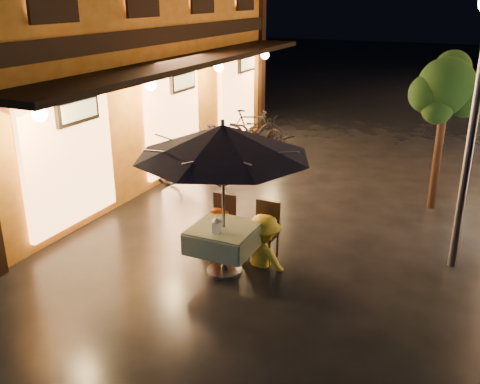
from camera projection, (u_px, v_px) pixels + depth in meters
The scene contains 16 objects.
ground at pixel (233, 282), 8.19m from camera, with size 90.00×90.00×0.00m, color black.
west_building at pixel (86, 14), 12.55m from camera, with size 5.90×11.40×7.40m.
street_tree at pixel (447, 90), 10.24m from camera, with size 1.43×1.20×3.15m.
streetlamp_near at pixel (479, 85), 7.70m from camera, with size 0.36×0.36×4.23m.
cafe_table at pixel (224, 238), 8.31m from camera, with size 0.99×0.99×0.78m.
patio_umbrella at pixel (223, 141), 7.77m from camera, with size 2.66×2.66×2.46m.
cafe_chair_left at pixel (222, 220), 9.11m from camera, with size 0.42×0.42×0.97m.
cafe_chair_right at pixel (265, 228), 8.80m from camera, with size 0.42×0.42×0.97m.
table_lantern at pixel (217, 224), 8.00m from camera, with size 0.16×0.16×0.25m.
person_orange at pixel (217, 209), 8.85m from camera, with size 0.78×0.61×1.61m, color #E15401.
person_yellow at pixel (264, 217), 8.51m from camera, with size 1.06×0.61×1.64m, color yellow.
bicycle_0 at pixel (195, 166), 12.14m from camera, with size 0.65×1.85×0.97m, color black.
bicycle_1 at pixel (222, 146), 13.46m from camera, with size 0.51×1.81×1.09m, color black.
bicycle_2 at pixel (217, 151), 13.34m from camera, with size 0.60×1.73×0.91m, color black.
bicycle_3 at pixel (251, 129), 15.20m from camera, with size 0.51×1.82×1.09m, color black.
bicycle_4 at pixel (258, 131), 15.34m from camera, with size 0.60×1.72×0.90m, color black.
Camera 1 is at (3.12, -6.48, 4.17)m, focal length 40.00 mm.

